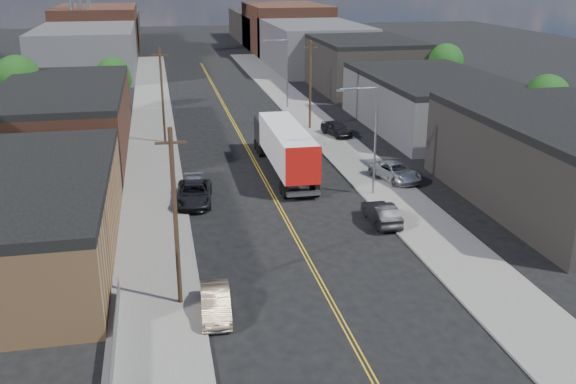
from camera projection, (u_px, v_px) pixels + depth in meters
name	position (u px, v px, depth m)	size (l,w,h in m)	color
ground	(227.00, 111.00, 83.12)	(260.00, 260.00, 0.00)	black
centerline	(242.00, 139.00, 69.25)	(0.32, 120.00, 0.01)	gold
sidewalk_left	(153.00, 143.00, 67.43)	(5.00, 140.00, 0.15)	slate
sidewalk_right	(327.00, 134.00, 71.03)	(5.00, 140.00, 0.15)	slate
warehouse_tan	(14.00, 218.00, 39.95)	(12.00, 22.00, 5.60)	olive
warehouse_brown	(64.00, 119.00, 63.82)	(12.00, 26.00, 6.60)	#4E2A1F
industrial_right_a	(570.00, 161.00, 49.14)	(14.00, 22.00, 7.10)	black
industrial_right_b	(431.00, 101.00, 73.34)	(14.00, 24.00, 6.10)	#3C3D3F
industrial_right_c	(362.00, 63.00, 97.12)	(14.00, 22.00, 7.60)	black
skyline_left_a	(87.00, 51.00, 110.35)	(16.00, 30.00, 8.00)	#3C3D3F
skyline_right_a	(313.00, 45.00, 117.94)	(16.00, 30.00, 8.00)	#3C3D3F
skyline_left_b	(98.00, 31.00, 133.12)	(16.00, 26.00, 10.00)	#4E2A1F
skyline_right_b	(286.00, 28.00, 140.71)	(16.00, 26.00, 10.00)	#4E2A1F
skyline_left_c	(104.00, 30.00, 152.10)	(16.00, 40.00, 7.00)	black
skyline_right_c	(270.00, 27.00, 159.69)	(16.00, 40.00, 7.00)	black
streetlight_near	(371.00, 132.00, 50.45)	(3.39, 0.25, 9.00)	gray
streetlight_far	(284.00, 67.00, 82.79)	(3.39, 0.25, 9.00)	gray
utility_pole_left_near	(175.00, 218.00, 33.65)	(1.60, 0.26, 10.00)	black
utility_pole_left_far	(162.00, 95.00, 65.99)	(1.60, 0.26, 10.00)	black
utility_pole_right	(310.00, 84.00, 71.88)	(1.60, 0.26, 10.00)	black
chainlink_fence	(112.00, 370.00, 28.50)	(0.05, 16.00, 1.22)	slate
tree_left_mid	(18.00, 81.00, 72.14)	(5.10, 5.04, 8.37)	black
tree_left_far	(114.00, 76.00, 80.81)	(4.35, 4.20, 6.97)	black
tree_right_near	(547.00, 100.00, 65.03)	(4.60, 4.48, 7.44)	black
tree_right_far	(446.00, 64.00, 87.11)	(4.85, 4.76, 7.91)	black
semi_truck	(283.00, 144.00, 57.83)	(2.98, 16.85, 4.42)	silver
car_left_a	(216.00, 306.00, 33.79)	(1.59, 3.96, 1.35)	#A4A6A9
car_left_b	(216.00, 303.00, 34.00)	(1.53, 4.39, 1.45)	#887359
car_left_c	(194.00, 193.00, 50.21)	(2.71, 5.87, 1.63)	black
car_left_d	(193.00, 188.00, 52.04)	(1.85, 4.54, 1.32)	#BABCC0
car_right_oncoming	(381.00, 213.00, 46.27)	(1.66, 4.75, 1.57)	black
car_right_lot_a	(395.00, 171.00, 55.33)	(2.50, 5.41, 1.50)	#B1B5B7
car_right_lot_c	(337.00, 128.00, 69.94)	(1.87, 4.66, 1.59)	black
car_ahead_truck	(277.00, 124.00, 73.11)	(2.11, 4.58, 1.27)	black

